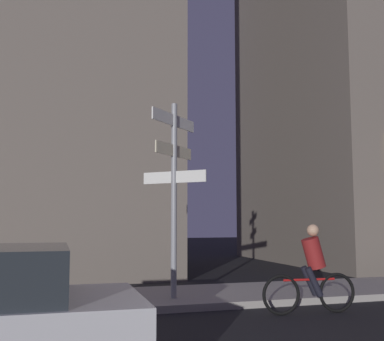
{
  "coord_description": "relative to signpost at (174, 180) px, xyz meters",
  "views": [
    {
      "loc": [
        -2.62,
        -2.99,
        1.7
      ],
      "look_at": [
        0.32,
        6.65,
        2.74
      ],
      "focal_mm": 44.47,
      "sensor_mm": 36.0,
      "label": 1
    }
  ],
  "objects": [
    {
      "name": "cyclist",
      "position": [
        2.18,
        -1.59,
        -1.75
      ],
      "size": [
        1.82,
        0.35,
        1.61
      ],
      "color": "black",
      "rests_on": "ground_plane"
    },
    {
      "name": "sidewalk_kerb",
      "position": [
        0.15,
        0.47,
        -2.43
      ],
      "size": [
        40.0,
        2.54,
        0.14
      ],
      "primitive_type": "cube",
      "color": "#9E9991",
      "rests_on": "ground_plane"
    },
    {
      "name": "signpost",
      "position": [
        0.0,
        0.0,
        0.0
      ],
      "size": [
        1.21,
        1.21,
        3.95
      ],
      "color": "gray",
      "rests_on": "sidewalk_kerb"
    }
  ]
}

